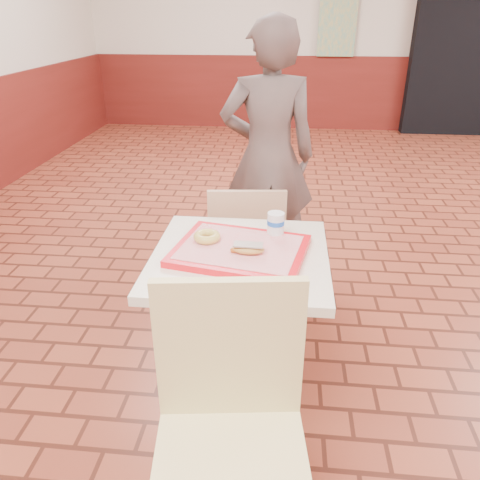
# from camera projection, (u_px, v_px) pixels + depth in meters

# --- Properties ---
(corridor_doorway) EXTENTS (1.60, 0.22, 2.20)m
(corridor_doorway) POSITION_uv_depth(u_px,v_px,m) (474.00, 50.00, 6.15)
(corridor_doorway) COLOR black
(corridor_doorway) RESTS_ON ground
(promo_poster) EXTENTS (0.50, 0.03, 1.20)m
(promo_poster) POSITION_uv_depth(u_px,v_px,m) (339.00, 8.00, 6.14)
(promo_poster) COLOR gray
(promo_poster) RESTS_ON wainscot_band
(main_table) EXTENTS (0.68, 0.68, 0.72)m
(main_table) POSITION_uv_depth(u_px,v_px,m) (240.00, 304.00, 1.93)
(main_table) COLOR beige
(main_table) RESTS_ON ground
(chair_main_front) EXTENTS (0.48, 0.48, 0.93)m
(chair_main_front) POSITION_uv_depth(u_px,v_px,m) (230.00, 425.00, 1.33)
(chair_main_front) COLOR #E0CF86
(chair_main_front) RESTS_ON ground
(chair_main_back) EXTENTS (0.41, 0.41, 0.82)m
(chair_main_back) POSITION_uv_depth(u_px,v_px,m) (246.00, 249.00, 2.44)
(chair_main_back) COLOR tan
(chair_main_back) RESTS_ON ground
(customer) EXTENTS (0.62, 0.45, 1.57)m
(customer) POSITION_uv_depth(u_px,v_px,m) (268.00, 157.00, 2.80)
(customer) COLOR brown
(customer) RESTS_ON ground
(serving_tray) EXTENTS (0.50, 0.39, 0.03)m
(serving_tray) POSITION_uv_depth(u_px,v_px,m) (240.00, 250.00, 1.82)
(serving_tray) COLOR red
(serving_tray) RESTS_ON main_table
(ring_donut) EXTENTS (0.13, 0.13, 0.03)m
(ring_donut) POSITION_uv_depth(u_px,v_px,m) (207.00, 237.00, 1.86)
(ring_donut) COLOR gold
(ring_donut) RESTS_ON serving_tray
(long_john_donut) EXTENTS (0.13, 0.07, 0.04)m
(long_john_donut) POSITION_uv_depth(u_px,v_px,m) (247.00, 249.00, 1.76)
(long_john_donut) COLOR #B98236
(long_john_donut) RESTS_ON serving_tray
(paper_cup) EXTENTS (0.07, 0.07, 0.09)m
(paper_cup) POSITION_uv_depth(u_px,v_px,m) (276.00, 223.00, 1.91)
(paper_cup) COLOR silver
(paper_cup) RESTS_ON serving_tray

